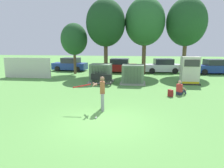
{
  "coord_description": "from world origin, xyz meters",
  "views": [
    {
      "loc": [
        1.42,
        -8.32,
        3.37
      ],
      "look_at": [
        -0.16,
        3.5,
        1.0
      ],
      "focal_mm": 32.86,
      "sensor_mm": 36.0,
      "label": 1
    }
  ],
  "objects_px": {
    "transformer_mid_west": "(133,75)",
    "generator_enclosure": "(190,70)",
    "parked_car_rightmost": "(213,67)",
    "batter": "(101,91)",
    "backpack": "(171,93)",
    "parked_car_left_of_center": "(119,66)",
    "parked_car_right_of_center": "(162,66)",
    "transformer_west": "(101,73)",
    "sports_ball": "(96,118)",
    "seated_spectator": "(180,89)",
    "park_bench": "(102,79)",
    "parked_car_leftmost": "(70,65)"
  },
  "relations": [
    {
      "from": "batter",
      "to": "parked_car_rightmost",
      "type": "height_order",
      "value": "batter"
    },
    {
      "from": "seated_spectator",
      "to": "parked_car_rightmost",
      "type": "xyz_separation_m",
      "value": [
        5.5,
        10.41,
        0.38
      ]
    },
    {
      "from": "park_bench",
      "to": "parked_car_rightmost",
      "type": "bearing_deg",
      "value": 35.29
    },
    {
      "from": "backpack",
      "to": "parked_car_leftmost",
      "type": "distance_m",
      "value": 15.64
    },
    {
      "from": "parked_car_rightmost",
      "to": "sports_ball",
      "type": "bearing_deg",
      "value": -123.09
    },
    {
      "from": "generator_enclosure",
      "to": "backpack",
      "type": "distance_m",
      "value": 5.15
    },
    {
      "from": "transformer_west",
      "to": "transformer_mid_west",
      "type": "relative_size",
      "value": 1.0
    },
    {
      "from": "seated_spectator",
      "to": "backpack",
      "type": "distance_m",
      "value": 0.95
    },
    {
      "from": "transformer_mid_west",
      "to": "generator_enclosure",
      "type": "bearing_deg",
      "value": 7.9
    },
    {
      "from": "generator_enclosure",
      "to": "batter",
      "type": "relative_size",
      "value": 1.32
    },
    {
      "from": "park_bench",
      "to": "parked_car_right_of_center",
      "type": "height_order",
      "value": "parked_car_right_of_center"
    },
    {
      "from": "sports_ball",
      "to": "seated_spectator",
      "type": "distance_m",
      "value": 6.96
    },
    {
      "from": "transformer_west",
      "to": "parked_car_leftmost",
      "type": "relative_size",
      "value": 0.49
    },
    {
      "from": "transformer_mid_west",
      "to": "batter",
      "type": "xyz_separation_m",
      "value": [
        -1.37,
        -7.19,
        0.19
      ]
    },
    {
      "from": "sports_ball",
      "to": "park_bench",
      "type": "bearing_deg",
      "value": 98.57
    },
    {
      "from": "sports_ball",
      "to": "seated_spectator",
      "type": "bearing_deg",
      "value": 47.99
    },
    {
      "from": "park_bench",
      "to": "parked_car_leftmost",
      "type": "bearing_deg",
      "value": 123.43
    },
    {
      "from": "generator_enclosure",
      "to": "transformer_west",
      "type": "bearing_deg",
      "value": -177.04
    },
    {
      "from": "transformer_mid_west",
      "to": "parked_car_rightmost",
      "type": "bearing_deg",
      "value": 38.91
    },
    {
      "from": "park_bench",
      "to": "seated_spectator",
      "type": "height_order",
      "value": "seated_spectator"
    },
    {
      "from": "transformer_west",
      "to": "sports_ball",
      "type": "xyz_separation_m",
      "value": [
        1.41,
        -8.76,
        -0.74
      ]
    },
    {
      "from": "transformer_mid_west",
      "to": "backpack",
      "type": "bearing_deg",
      "value": -56.9
    },
    {
      "from": "transformer_mid_west",
      "to": "parked_car_right_of_center",
      "type": "bearing_deg",
      "value": 66.41
    },
    {
      "from": "transformer_mid_west",
      "to": "generator_enclosure",
      "type": "distance_m",
      "value": 4.78
    },
    {
      "from": "parked_car_leftmost",
      "to": "parked_car_right_of_center",
      "type": "relative_size",
      "value": 0.98
    },
    {
      "from": "park_bench",
      "to": "generator_enclosure",
      "type": "bearing_deg",
      "value": 12.22
    },
    {
      "from": "backpack",
      "to": "parked_car_left_of_center",
      "type": "bearing_deg",
      "value": 112.51
    },
    {
      "from": "seated_spectator",
      "to": "generator_enclosure",
      "type": "bearing_deg",
      "value": 69.96
    },
    {
      "from": "generator_enclosure",
      "to": "sports_ball",
      "type": "bearing_deg",
      "value": -123.72
    },
    {
      "from": "transformer_mid_west",
      "to": "batter",
      "type": "bearing_deg",
      "value": -100.78
    },
    {
      "from": "transformer_west",
      "to": "sports_ball",
      "type": "height_order",
      "value": "transformer_west"
    },
    {
      "from": "park_bench",
      "to": "backpack",
      "type": "height_order",
      "value": "park_bench"
    },
    {
      "from": "transformer_mid_west",
      "to": "parked_car_right_of_center",
      "type": "distance_m",
      "value": 7.95
    },
    {
      "from": "transformer_west",
      "to": "seated_spectator",
      "type": "relative_size",
      "value": 2.18
    },
    {
      "from": "generator_enclosure",
      "to": "sports_ball",
      "type": "height_order",
      "value": "generator_enclosure"
    },
    {
      "from": "seated_spectator",
      "to": "transformer_west",
      "type": "bearing_deg",
      "value": 149.36
    },
    {
      "from": "batter",
      "to": "parked_car_leftmost",
      "type": "height_order",
      "value": "batter"
    },
    {
      "from": "backpack",
      "to": "parked_car_left_of_center",
      "type": "xyz_separation_m",
      "value": [
        -4.47,
        10.77,
        0.54
      ]
    },
    {
      "from": "batter",
      "to": "backpack",
      "type": "xyz_separation_m",
      "value": [
        3.93,
        3.26,
        -0.76
      ]
    },
    {
      "from": "parked_car_leftmost",
      "to": "parked_car_right_of_center",
      "type": "height_order",
      "value": "same"
    },
    {
      "from": "transformer_west",
      "to": "backpack",
      "type": "xyz_separation_m",
      "value": [
        5.36,
        -4.2,
        -0.57
      ]
    },
    {
      "from": "park_bench",
      "to": "parked_car_left_of_center",
      "type": "relative_size",
      "value": 0.43
    },
    {
      "from": "parked_car_rightmost",
      "to": "batter",
      "type": "bearing_deg",
      "value": -125.39
    },
    {
      "from": "park_bench",
      "to": "sports_ball",
      "type": "relative_size",
      "value": 20.48
    },
    {
      "from": "transformer_mid_west",
      "to": "parked_car_rightmost",
      "type": "relative_size",
      "value": 0.48
    },
    {
      "from": "backpack",
      "to": "transformer_west",
      "type": "bearing_deg",
      "value": 141.92
    },
    {
      "from": "batter",
      "to": "seated_spectator",
      "type": "bearing_deg",
      "value": 39.77
    },
    {
      "from": "parked_car_rightmost",
      "to": "generator_enclosure",
      "type": "bearing_deg",
      "value": -122.18
    },
    {
      "from": "transformer_west",
      "to": "park_bench",
      "type": "relative_size",
      "value": 1.14
    },
    {
      "from": "transformer_mid_west",
      "to": "park_bench",
      "type": "distance_m",
      "value": 2.7
    }
  ]
}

